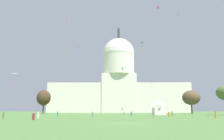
{
  "coord_description": "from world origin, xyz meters",
  "views": [
    {
      "loc": [
        -1.32,
        -32.82,
        1.81
      ],
      "look_at": [
        -2.56,
        105.16,
        26.79
      ],
      "focal_mm": 35.91,
      "sensor_mm": 36.0,
      "label": 1
    }
  ],
  "objects_px": {
    "kite_black_mid": "(143,44)",
    "person_grey_near_tree_east": "(154,115)",
    "person_denim_near_tree_west": "(131,114)",
    "kite_pink_high": "(68,20)",
    "person_maroon_back_left": "(33,117)",
    "kite_magenta_mid": "(101,86)",
    "person_denim_edge_east": "(124,113)",
    "person_orange_edge_west": "(169,114)",
    "person_teal_mid_left": "(57,114)",
    "kite_gold_mid": "(151,83)",
    "kite_lime_mid": "(67,50)",
    "event_tent": "(159,108)",
    "tree_west_far": "(44,98)",
    "kite_orange_high": "(141,50)",
    "person_white_front_right": "(38,115)",
    "kite_red_high": "(78,47)",
    "kite_cyan_high": "(58,21)",
    "person_grey_near_tent": "(93,114)",
    "capitol_building": "(119,84)",
    "kite_magenta_high": "(158,7)",
    "person_olive_deep_crowd": "(172,113)",
    "person_olive_back_center": "(3,116)",
    "kite_green_high": "(178,14)",
    "kite_turquoise_mid": "(123,69)",
    "tree_east_far": "(191,98)",
    "kite_white_low": "(14,75)"
  },
  "relations": [
    {
      "from": "kite_black_mid",
      "to": "person_grey_near_tree_east",
      "type": "bearing_deg",
      "value": 145.54
    },
    {
      "from": "person_denim_near_tree_west",
      "to": "kite_pink_high",
      "type": "bearing_deg",
      "value": -80.4
    },
    {
      "from": "person_maroon_back_left",
      "to": "kite_magenta_mid",
      "type": "bearing_deg",
      "value": -68.5
    },
    {
      "from": "person_denim_edge_east",
      "to": "kite_magenta_mid",
      "type": "distance_m",
      "value": 68.19
    },
    {
      "from": "person_denim_edge_east",
      "to": "kite_black_mid",
      "type": "distance_m",
      "value": 29.85
    },
    {
      "from": "person_denim_edge_east",
      "to": "person_orange_edge_west",
      "type": "relative_size",
      "value": 0.97
    },
    {
      "from": "person_maroon_back_left",
      "to": "person_teal_mid_left",
      "type": "height_order",
      "value": "person_teal_mid_left"
    },
    {
      "from": "kite_gold_mid",
      "to": "kite_lime_mid",
      "type": "relative_size",
      "value": 1.05
    },
    {
      "from": "person_teal_mid_left",
      "to": "event_tent",
      "type": "bearing_deg",
      "value": 57.51
    },
    {
      "from": "kite_black_mid",
      "to": "tree_west_far",
      "type": "bearing_deg",
      "value": 10.27
    },
    {
      "from": "kite_orange_high",
      "to": "kite_black_mid",
      "type": "relative_size",
      "value": 1.15
    },
    {
      "from": "person_white_front_right",
      "to": "kite_red_high",
      "type": "xyz_separation_m",
      "value": [
        -4.87,
        83.88,
        41.24
      ]
    },
    {
      "from": "person_white_front_right",
      "to": "kite_cyan_high",
      "type": "relative_size",
      "value": 0.43
    },
    {
      "from": "tree_west_far",
      "to": "person_orange_edge_west",
      "type": "relative_size",
      "value": 8.77
    },
    {
      "from": "person_grey_near_tent",
      "to": "kite_pink_high",
      "type": "bearing_deg",
      "value": -137.11
    },
    {
      "from": "person_denim_near_tree_west",
      "to": "person_teal_mid_left",
      "type": "distance_m",
      "value": 25.31
    },
    {
      "from": "capitol_building",
      "to": "person_maroon_back_left",
      "type": "bearing_deg",
      "value": -97.78
    },
    {
      "from": "person_grey_near_tree_east",
      "to": "kite_lime_mid",
      "type": "height_order",
      "value": "kite_lime_mid"
    },
    {
      "from": "kite_magenta_mid",
      "to": "kite_magenta_high",
      "type": "height_order",
      "value": "kite_magenta_high"
    },
    {
      "from": "capitol_building",
      "to": "kite_orange_high",
      "type": "xyz_separation_m",
      "value": [
        15.45,
        -30.35,
        21.36
      ]
    },
    {
      "from": "person_white_front_right",
      "to": "person_denim_near_tree_west",
      "type": "bearing_deg",
      "value": 153.37
    },
    {
      "from": "person_white_front_right",
      "to": "kite_lime_mid",
      "type": "xyz_separation_m",
      "value": [
        -5.83,
        56.5,
        31.73
      ]
    },
    {
      "from": "person_orange_edge_west",
      "to": "person_olive_deep_crowd",
      "type": "xyz_separation_m",
      "value": [
        3.94,
        11.57,
        0.06
      ]
    },
    {
      "from": "person_grey_near_tent",
      "to": "person_white_front_right",
      "type": "height_order",
      "value": "person_white_front_right"
    },
    {
      "from": "person_olive_back_center",
      "to": "kite_magenta_mid",
      "type": "relative_size",
      "value": 0.46
    },
    {
      "from": "event_tent",
      "to": "person_grey_near_tree_east",
      "type": "height_order",
      "value": "event_tent"
    },
    {
      "from": "person_maroon_back_left",
      "to": "person_olive_back_center",
      "type": "height_order",
      "value": "person_olive_back_center"
    },
    {
      "from": "person_orange_edge_west",
      "to": "kite_green_high",
      "type": "distance_m",
      "value": 72.1
    },
    {
      "from": "person_white_front_right",
      "to": "kite_green_high",
      "type": "bearing_deg",
      "value": 156.29
    },
    {
      "from": "person_maroon_back_left",
      "to": "person_grey_near_tent",
      "type": "distance_m",
      "value": 22.26
    },
    {
      "from": "event_tent",
      "to": "kite_turquoise_mid",
      "type": "height_order",
      "value": "kite_turquoise_mid"
    },
    {
      "from": "tree_east_far",
      "to": "kite_white_low",
      "type": "bearing_deg",
      "value": -143.5
    },
    {
      "from": "kite_lime_mid",
      "to": "person_olive_deep_crowd",
      "type": "bearing_deg",
      "value": -178.07
    },
    {
      "from": "capitol_building",
      "to": "kite_black_mid",
      "type": "distance_m",
      "value": 110.5
    },
    {
      "from": "tree_west_far",
      "to": "person_orange_edge_west",
      "type": "distance_m",
      "value": 80.33
    },
    {
      "from": "person_maroon_back_left",
      "to": "kite_orange_high",
      "type": "relative_size",
      "value": 0.34
    },
    {
      "from": "kite_lime_mid",
      "to": "kite_turquoise_mid",
      "type": "bearing_deg",
      "value": -111.58
    },
    {
      "from": "kite_black_mid",
      "to": "kite_magenta_high",
      "type": "xyz_separation_m",
      "value": [
        14.36,
        39.58,
        33.15
      ]
    },
    {
      "from": "kite_black_mid",
      "to": "kite_magenta_high",
      "type": "relative_size",
      "value": 0.89
    },
    {
      "from": "person_grey_near_tent",
      "to": "person_white_front_right",
      "type": "relative_size",
      "value": 0.91
    },
    {
      "from": "kite_pink_high",
      "to": "kite_lime_mid",
      "type": "xyz_separation_m",
      "value": [
        1.15,
        -4.77,
        -18.28
      ]
    },
    {
      "from": "person_olive_back_center",
      "to": "capitol_building",
      "type": "bearing_deg",
      "value": -152.07
    },
    {
      "from": "kite_black_mid",
      "to": "person_denim_near_tree_west",
      "type": "bearing_deg",
      "value": 16.92
    },
    {
      "from": "kite_green_high",
      "to": "kite_orange_high",
      "type": "height_order",
      "value": "kite_green_high"
    },
    {
      "from": "kite_pink_high",
      "to": "kite_white_low",
      "type": "xyz_separation_m",
      "value": [
        -5.43,
        -48.48,
        -38.22
      ]
    },
    {
      "from": "person_denim_near_tree_west",
      "to": "kite_white_low",
      "type": "relative_size",
      "value": 0.38
    },
    {
      "from": "person_olive_deep_crowd",
      "to": "kite_magenta_high",
      "type": "bearing_deg",
      "value": 64.88
    },
    {
      "from": "kite_pink_high",
      "to": "kite_white_low",
      "type": "distance_m",
      "value": 61.97
    },
    {
      "from": "person_olive_back_center",
      "to": "kite_cyan_high",
      "type": "distance_m",
      "value": 107.54
    },
    {
      "from": "event_tent",
      "to": "person_denim_near_tree_west",
      "type": "xyz_separation_m",
      "value": [
        -12.92,
        -16.37,
        -2.21
      ]
    }
  ]
}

